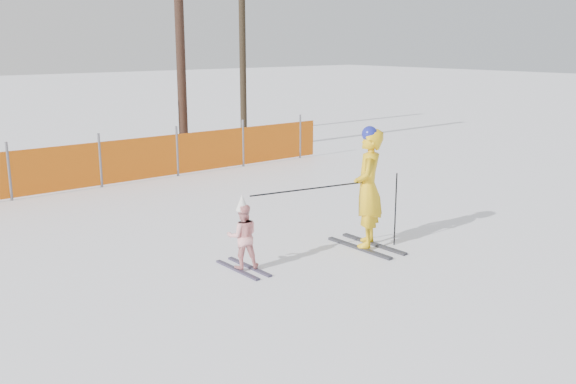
# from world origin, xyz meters

# --- Properties ---
(ground) EXTENTS (120.00, 120.00, 0.00)m
(ground) POSITION_xyz_m (0.00, 0.00, 0.00)
(ground) COLOR white
(ground) RESTS_ON ground
(adult) EXTENTS (0.82, 1.38, 1.99)m
(adult) POSITION_xyz_m (1.19, -0.07, 1.00)
(adult) COLOR black
(adult) RESTS_ON ground
(child) EXTENTS (0.58, 1.03, 1.14)m
(child) POSITION_xyz_m (-0.98, 0.35, 0.52)
(child) COLOR black
(child) RESTS_ON ground
(ski_poles) EXTENTS (2.51, 0.62, 1.21)m
(ski_poles) POSITION_xyz_m (0.69, -0.02, 0.91)
(ski_poles) COLOR black
(ski_poles) RESTS_ON ground
(safety_fence) EXTENTS (16.52, 0.06, 1.25)m
(safety_fence) POSITION_xyz_m (-2.11, 6.89, 0.56)
(safety_fence) COLOR #595960
(safety_fence) RESTS_ON ground
(tree_trunks) EXTENTS (12.00, 3.35, 7.46)m
(tree_trunks) POSITION_xyz_m (1.55, 9.83, 3.20)
(tree_trunks) COLOR black
(tree_trunks) RESTS_ON ground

